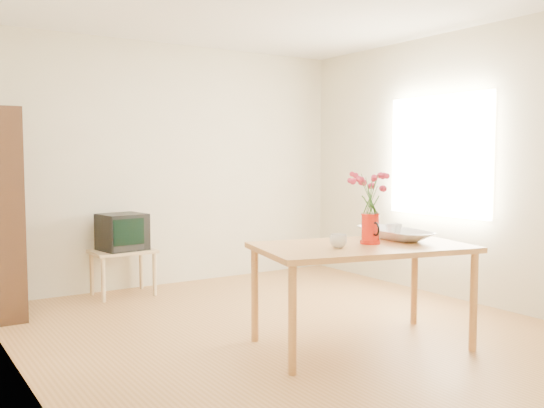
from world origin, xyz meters
TOP-DOWN VIEW (x-y plane):
  - room at (0.03, 0.00)m, footprint 4.50×4.50m
  - table at (0.22, -0.57)m, footprint 1.67×1.18m
  - tv_stand at (-0.70, 1.97)m, footprint 0.60×0.45m
  - bookshelf at (-1.85, 1.75)m, footprint 0.28×0.70m
  - pitcher at (0.30, -0.56)m, footprint 0.15×0.22m
  - flowers at (0.30, -0.56)m, footprint 0.26×0.26m
  - mug at (-0.02, -0.58)m, footprint 0.13×0.13m
  - bowl at (0.63, -0.47)m, footprint 0.54×0.54m
  - teacup_a at (0.59, -0.47)m, footprint 0.10×0.10m
  - teacup_b at (0.68, -0.45)m, footprint 0.09×0.09m
  - television at (-0.70, 1.98)m, footprint 0.47×0.45m

SIDE VIEW (x-z plane):
  - tv_stand at x=-0.70m, z-range 0.16..0.62m
  - television at x=-0.70m, z-range 0.46..0.83m
  - table at x=0.22m, z-range 0.30..1.05m
  - mug at x=-0.02m, z-range 0.75..0.84m
  - bookshelf at x=-1.85m, z-range -0.06..1.74m
  - pitcher at x=0.30m, z-range 0.74..0.97m
  - teacup_b at x=0.68m, z-range 0.90..0.97m
  - teacup_a at x=0.59m, z-range 0.90..0.97m
  - bowl at x=0.63m, z-range 0.75..1.21m
  - flowers at x=0.30m, z-range 0.97..1.33m
  - room at x=0.03m, z-range -0.95..3.55m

